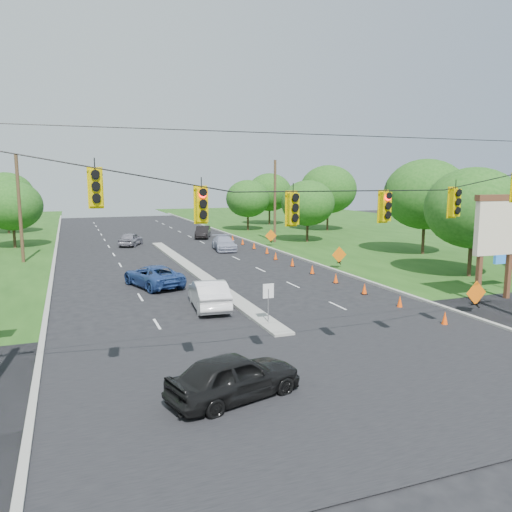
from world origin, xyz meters
name	(u,v)px	position (x,y,z in m)	size (l,w,h in m)	color
ground	(329,369)	(0.00, 0.00, 0.00)	(160.00, 160.00, 0.00)	black
grass_right	(505,253)	(30.00, 20.00, 0.00)	(40.00, 160.00, 0.06)	#1E4714
cross_street	(329,369)	(0.00, 0.00, 0.00)	(160.00, 14.00, 0.02)	black
curb_left	(54,261)	(-10.10, 30.00, 0.00)	(0.25, 110.00, 0.16)	gray
curb_right	(272,250)	(10.10, 30.00, 0.00)	(0.25, 110.00, 0.16)	gray
median	(194,272)	(0.00, 21.00, 0.00)	(1.00, 34.00, 0.18)	gray
median_sign	(268,296)	(0.00, 6.00, 1.46)	(0.55, 0.06, 2.05)	gray
signal_span	(345,240)	(-0.05, -1.00, 4.97)	(25.60, 0.32, 9.00)	#422D1C
utility_pole_far_left	(20,209)	(-12.50, 30.00, 4.50)	(0.28, 0.28, 9.00)	#422D1C
utility_pole_far_right	(275,202)	(12.50, 35.00, 4.50)	(0.28, 0.28, 9.00)	#422D1C
pylon_sign	(498,232)	(14.31, 6.20, 4.00)	(5.90, 2.30, 6.12)	#59331E
cone_0	(445,318)	(7.97, 3.00, 0.35)	(0.32, 0.32, 0.70)	#FF4A09
cone_1	(400,302)	(7.97, 6.50, 0.35)	(0.32, 0.32, 0.70)	#FF4A09
cone_2	(364,289)	(7.97, 10.00, 0.35)	(0.32, 0.32, 0.70)	#FF4A09
cone_3	(336,278)	(7.97, 13.50, 0.35)	(0.32, 0.32, 0.70)	#FF4A09
cone_4	(312,269)	(7.97, 17.00, 0.35)	(0.32, 0.32, 0.70)	#FF4A09
cone_5	(292,262)	(7.97, 20.50, 0.35)	(0.32, 0.32, 0.70)	#FF4A09
cone_6	(276,256)	(7.97, 24.00, 0.35)	(0.32, 0.32, 0.70)	#FF4A09
cone_7	(267,250)	(8.57, 27.50, 0.35)	(0.32, 0.32, 0.70)	#FF4A09
cone_8	(254,246)	(8.57, 31.00, 0.35)	(0.32, 0.32, 0.70)	#FF4A09
cone_9	(243,241)	(8.57, 34.50, 0.35)	(0.32, 0.32, 0.70)	#FF4A09
cone_10	(233,238)	(8.57, 38.00, 0.35)	(0.32, 0.32, 0.70)	#FF4A09
work_sign_0	(476,294)	(10.80, 4.00, 1.09)	(1.27, 0.58, 1.37)	black
work_sign_1	(339,255)	(10.80, 18.00, 1.09)	(1.27, 0.58, 1.37)	black
work_sign_2	(271,236)	(10.80, 32.00, 1.09)	(1.27, 0.58, 1.37)	black
tree_5	(12,206)	(-14.00, 40.00, 4.34)	(5.88, 5.88, 6.86)	black
tree_6	(6,195)	(-16.00, 55.00, 4.96)	(6.72, 6.72, 7.84)	black
tree_7	(473,208)	(18.00, 12.00, 4.96)	(6.72, 6.72, 7.84)	black
tree_8	(425,194)	(22.00, 22.00, 5.58)	(7.56, 7.56, 8.82)	black
tree_9	(308,203)	(16.00, 34.00, 4.34)	(5.88, 5.88, 6.86)	black
tree_10	(328,189)	(24.00, 44.00, 5.58)	(7.56, 7.56, 8.82)	black
tree_11	(269,192)	(20.00, 55.00, 4.96)	(6.72, 6.72, 7.84)	black
tree_12	(248,199)	(14.00, 48.00, 4.34)	(5.88, 5.88, 6.86)	black
black_sedan	(234,376)	(-4.06, -1.16, 0.76)	(1.80, 4.48, 1.53)	black
white_sedan	(209,294)	(-1.82, 10.14, 0.79)	(1.68, 4.80, 1.58)	white
blue_pickup	(153,276)	(-3.77, 16.77, 0.72)	(2.38, 5.16, 1.43)	navy
silver_car_far	(224,243)	(5.50, 31.23, 0.70)	(1.96, 4.81, 1.40)	#A1A5BD
silver_car_oncoming	(131,239)	(-2.75, 37.88, 0.71)	(1.68, 4.18, 1.42)	gray
dark_car_receding	(203,232)	(6.13, 41.95, 0.72)	(1.52, 4.37, 1.44)	black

